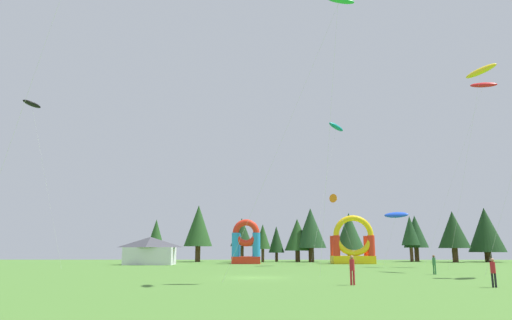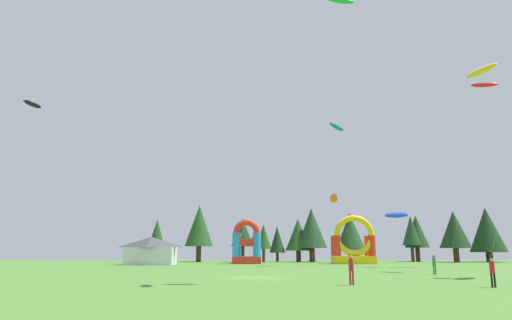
% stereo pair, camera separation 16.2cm
% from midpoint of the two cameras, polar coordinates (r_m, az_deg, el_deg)
% --- Properties ---
extents(ground_plane, '(120.00, 120.00, 0.00)m').
position_cam_midpoint_polar(ground_plane, '(34.62, -0.06, -14.52)').
color(ground_plane, '#47752D').
extents(kite_orange_delta, '(3.19, 2.87, 9.58)m').
position_cam_midpoint_polar(kite_orange_delta, '(64.22, 10.04, -4.79)').
color(kite_orange_delta, orange).
rests_on(kite_orange_delta, ground_plane).
extents(kite_teal_parafoil, '(5.99, 6.87, 19.15)m').
position_cam_midpoint_polar(kite_teal_parafoil, '(62.81, 10.14, 4.11)').
color(kite_teal_parafoil, '#0C7F7A').
rests_on(kite_teal_parafoil, ground_plane).
extents(kite_yellow_parafoil, '(4.57, 6.28, 20.69)m').
position_cam_midpoint_polar(kite_yellow_parafoil, '(52.57, 26.46, 9.97)').
color(kite_yellow_parafoil, yellow).
rests_on(kite_yellow_parafoil, ground_plane).
extents(kite_red_parafoil, '(9.51, 5.30, 23.50)m').
position_cam_midpoint_polar(kite_red_parafoil, '(66.06, 26.75, 8.41)').
color(kite_red_parafoil, red).
rests_on(kite_red_parafoil, ground_plane).
extents(kite_green_parafoil, '(9.14, 0.83, 19.86)m').
position_cam_midpoint_polar(kite_green_parafoil, '(34.58, 10.52, 19.03)').
color(kite_green_parafoil, green).
rests_on(kite_green_parafoil, ground_plane).
extents(kite_black_parafoil, '(3.98, 4.76, 17.95)m').
position_cam_midpoint_polar(kite_black_parafoil, '(55.16, -26.13, 6.25)').
color(kite_black_parafoil, black).
rests_on(kite_black_parafoil, ground_plane).
extents(kite_blue_parafoil, '(3.09, 2.74, 6.58)m').
position_cam_midpoint_polar(kite_blue_parafoil, '(56.89, 17.30, -6.58)').
color(kite_blue_parafoil, blue).
rests_on(kite_blue_parafoil, ground_plane).
extents(person_midfield, '(0.30, 0.30, 1.70)m').
position_cam_midpoint_polar(person_midfield, '(27.98, 12.00, -13.02)').
color(person_midfield, '#B21E26').
rests_on(person_midfield, ground_plane).
extents(person_left_edge, '(0.38, 0.38, 1.59)m').
position_cam_midpoint_polar(person_left_edge, '(41.56, 21.52, -11.90)').
color(person_left_edge, '#33723F').
rests_on(person_left_edge, ground_plane).
extents(person_near_camera, '(0.30, 0.30, 1.57)m').
position_cam_midpoint_polar(person_near_camera, '(28.77, 27.63, -12.12)').
color(person_near_camera, black).
rests_on(person_near_camera, ground_plane).
extents(inflatable_yellow_castle, '(6.02, 3.64, 6.94)m').
position_cam_midpoint_polar(inflatable_yellow_castle, '(68.74, 12.20, -10.57)').
color(inflatable_yellow_castle, yellow).
rests_on(inflatable_yellow_castle, ground_plane).
extents(inflatable_red_slide, '(4.14, 4.07, 6.38)m').
position_cam_midpoint_polar(inflatable_red_slide, '(68.00, -1.08, -10.81)').
color(inflatable_red_slide, red).
rests_on(inflatable_red_slide, ground_plane).
extents(festival_tent, '(6.52, 3.74, 3.74)m').
position_cam_midpoint_polar(festival_tent, '(64.94, -12.97, -11.02)').
color(festival_tent, silver).
rests_on(festival_tent, ground_plane).
extents(tree_row_0, '(2.61, 2.61, 6.88)m').
position_cam_midpoint_polar(tree_row_0, '(76.84, -12.25, -8.96)').
color(tree_row_0, '#4C331E').
rests_on(tree_row_0, ground_plane).
extents(tree_row_1, '(4.81, 4.81, 9.54)m').
position_cam_midpoint_polar(tree_row_1, '(79.19, -7.06, -8.19)').
color(tree_row_1, '#4C331E').
rests_on(tree_row_1, ground_plane).
extents(tree_row_2, '(3.77, 3.77, 7.21)m').
position_cam_midpoint_polar(tree_row_2, '(76.83, -1.64, -9.06)').
color(tree_row_2, '#4C331E').
rests_on(tree_row_2, ground_plane).
extents(tree_row_3, '(2.60, 2.60, 6.19)m').
position_cam_midpoint_polar(tree_row_3, '(76.69, 1.01, -9.59)').
color(tree_row_3, '#4C331E').
rests_on(tree_row_3, ground_plane).
extents(tree_row_4, '(2.68, 2.68, 5.94)m').
position_cam_midpoint_polar(tree_row_4, '(78.79, 2.74, -9.92)').
color(tree_row_4, '#4C331E').
rests_on(tree_row_4, ground_plane).
extents(tree_row_5, '(4.37, 4.37, 7.21)m').
position_cam_midpoint_polar(tree_row_5, '(78.71, 5.36, -9.31)').
color(tree_row_5, '#4C331E').
rests_on(tree_row_5, ground_plane).
extents(tree_row_6, '(5.09, 5.09, 8.95)m').
position_cam_midpoint_polar(tree_row_6, '(78.27, 7.03, -8.48)').
color(tree_row_6, '#4C331E').
rests_on(tree_row_6, ground_plane).
extents(tree_row_7, '(4.80, 4.80, 7.98)m').
position_cam_midpoint_polar(tree_row_7, '(77.21, 11.76, -8.77)').
color(tree_row_7, '#4C331E').
rests_on(tree_row_7, ground_plane).
extents(tree_row_8, '(3.13, 3.13, 7.73)m').
position_cam_midpoint_polar(tree_row_8, '(83.26, 18.91, -8.40)').
color(tree_row_8, '#4C331E').
rests_on(tree_row_8, ground_plane).
extents(tree_row_9, '(4.16, 4.16, 7.90)m').
position_cam_midpoint_polar(tree_row_9, '(84.68, 19.49, -8.46)').
color(tree_row_9, '#4C331E').
rests_on(tree_row_9, ground_plane).
extents(tree_row_10, '(5.02, 5.02, 8.32)m').
position_cam_midpoint_polar(tree_row_10, '(82.77, 23.63, -8.00)').
color(tree_row_10, '#4C331E').
rests_on(tree_row_10, ground_plane).
extents(tree_row_11, '(5.90, 5.90, 9.01)m').
position_cam_midpoint_polar(tree_row_11, '(86.49, 26.99, -7.80)').
color(tree_row_11, '#4C331E').
rests_on(tree_row_11, ground_plane).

